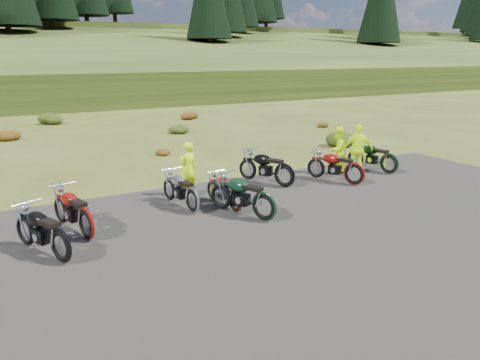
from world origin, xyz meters
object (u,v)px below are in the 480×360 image
person_middle (188,170)px  motorcycle_0 (63,263)px  motorcycle_3 (193,213)px  motorcycle_7 (388,174)px

person_middle → motorcycle_0: bearing=26.8°
motorcycle_0 → motorcycle_3: size_ratio=1.06×
motorcycle_7 → person_middle: bearing=67.2°
motorcycle_0 → motorcycle_7: bearing=-102.6°
motorcycle_0 → motorcycle_7: 12.37m
motorcycle_3 → motorcycle_7: motorcycle_7 is taller
motorcycle_0 → person_middle: person_middle is taller
motorcycle_0 → motorcycle_3: (3.83, 1.69, 0.00)m
motorcycle_7 → motorcycle_0: bearing=85.6°
motorcycle_7 → person_middle: person_middle is taller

